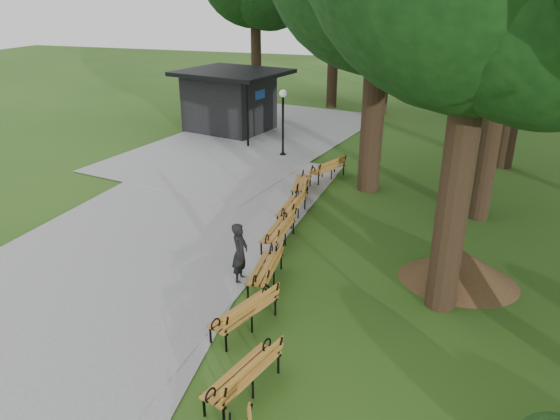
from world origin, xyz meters
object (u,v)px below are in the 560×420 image
(lamp_post, at_px, (283,108))
(bench_3, at_px, (265,268))
(bench_4, at_px, (278,231))
(person, at_px, (240,253))
(bench_5, at_px, (292,206))
(kiosk, at_px, (229,101))
(bench_1, at_px, (243,374))
(bench_6, at_px, (302,183))
(bench_2, at_px, (244,312))
(dirt_mound, at_px, (460,266))
(bench_7, at_px, (327,168))

(lamp_post, bearing_deg, bench_3, -74.48)
(bench_3, height_order, bench_4, same)
(person, xyz_separation_m, bench_5, (0.09, 4.17, -0.36))
(kiosk, xyz_separation_m, bench_4, (6.63, -12.03, -1.13))
(person, height_order, lamp_post, lamp_post)
(bench_1, distance_m, bench_6, 10.26)
(kiosk, xyz_separation_m, bench_2, (7.22, -16.17, -1.13))
(dirt_mound, xyz_separation_m, bench_4, (-5.01, 0.56, -0.01))
(dirt_mound, distance_m, bench_5, 5.74)
(bench_7, bearing_deg, bench_2, 26.81)
(bench_5, xyz_separation_m, bench_7, (0.19, 4.11, 0.00))
(bench_6, distance_m, bench_7, 1.98)
(person, bearing_deg, bench_6, -2.26)
(dirt_mound, height_order, bench_1, dirt_mound)
(person, relative_size, bench_2, 0.84)
(bench_7, bearing_deg, bench_5, 20.98)
(person, bearing_deg, bench_2, -159.83)
(kiosk, distance_m, bench_5, 12.06)
(kiosk, relative_size, bench_1, 2.63)
(lamp_post, distance_m, bench_4, 9.04)
(bench_6, relative_size, bench_7, 1.00)
(person, relative_size, bench_1, 0.84)
(bench_1, distance_m, bench_7, 12.10)
(bench_5, relative_size, bench_6, 1.00)
(person, bearing_deg, bench_5, -5.28)
(bench_4, relative_size, bench_6, 1.00)
(dirt_mound, xyz_separation_m, bench_7, (-4.99, 6.59, -0.01))
(bench_1, height_order, bench_4, same)
(bench_1, relative_size, bench_2, 1.00)
(bench_5, bearing_deg, bench_7, 176.66)
(kiosk, xyz_separation_m, bench_5, (6.46, -10.11, -1.13))
(dirt_mound, height_order, bench_6, dirt_mound)
(bench_7, bearing_deg, bench_3, 26.17)
(lamp_post, bearing_deg, bench_1, -74.98)
(kiosk, bearing_deg, bench_7, -29.22)
(bench_4, distance_m, bench_7, 6.02)
(dirt_mound, bearing_deg, bench_5, 154.40)
(person, relative_size, bench_5, 0.84)
(bench_6, bearing_deg, kiosk, -150.98)
(bench_6, bearing_deg, bench_3, -1.22)
(kiosk, xyz_separation_m, bench_3, (7.02, -14.23, -1.13))
(dirt_mound, distance_m, bench_7, 8.27)
(kiosk, height_order, bench_3, kiosk)
(bench_2, xyz_separation_m, bench_5, (-0.76, 6.06, 0.00))
(lamp_post, distance_m, bench_3, 11.23)
(bench_3, height_order, bench_5, same)
(person, distance_m, bench_3, 0.74)
(person, xyz_separation_m, lamp_post, (-2.32, 10.76, 1.33))
(bench_3, relative_size, bench_4, 1.00)
(dirt_mound, bearing_deg, bench_2, -141.02)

